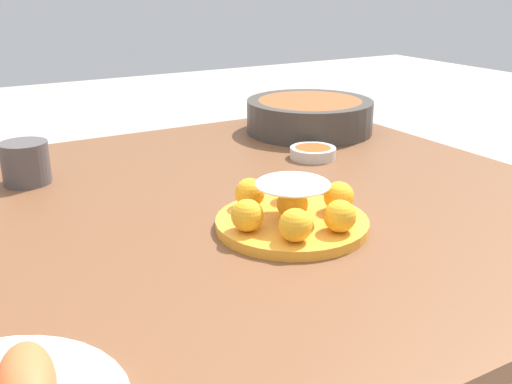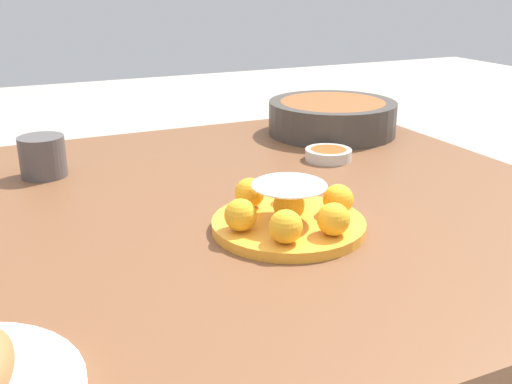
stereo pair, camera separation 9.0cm
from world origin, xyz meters
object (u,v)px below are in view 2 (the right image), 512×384
at_px(sauce_bowl, 328,154).
at_px(cup_far, 43,157).
at_px(serving_bowl, 332,116).
at_px(cake_plate, 289,212).
at_px(dining_table, 228,251).

relative_size(sauce_bowl, cup_far, 1.12).
bearing_deg(serving_bowl, cup_far, -175.30).
bearing_deg(cake_plate, serving_bowl, 52.59).
distance_m(serving_bowl, sauce_bowl, 0.23).
bearing_deg(dining_table, cup_far, 133.89).
distance_m(dining_table, sauce_bowl, 0.34).
bearing_deg(serving_bowl, dining_table, -140.87).
distance_m(serving_bowl, cup_far, 0.68).
xyz_separation_m(cake_plate, cup_far, (-0.31, 0.43, 0.01)).
distance_m(dining_table, cake_plate, 0.20).
relative_size(cake_plate, cup_far, 2.70).
bearing_deg(sauce_bowl, cake_plate, -130.03).
relative_size(dining_table, sauce_bowl, 12.55).
bearing_deg(serving_bowl, cake_plate, -127.41).
xyz_separation_m(serving_bowl, cup_far, (-0.68, -0.06, -0.00)).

